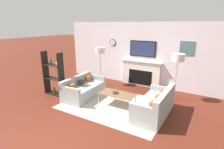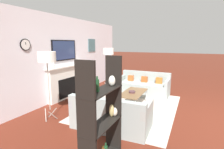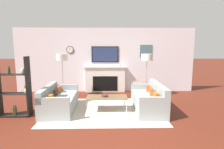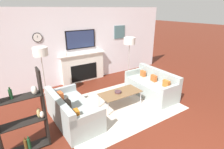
{
  "view_description": "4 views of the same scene",
  "coord_description": "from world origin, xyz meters",
  "px_view_note": "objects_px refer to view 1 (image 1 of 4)",
  "views": [
    {
      "loc": [
        2.62,
        -2.13,
        2.62
      ],
      "look_at": [
        -0.35,
        2.92,
        0.91
      ],
      "focal_mm": 28.0,
      "sensor_mm": 36.0,
      "label": 1
    },
    {
      "loc": [
        -4.59,
        0.98,
        1.84
      ],
      "look_at": [
        -0.21,
        3.04,
        0.96
      ],
      "focal_mm": 28.0,
      "sensor_mm": 36.0,
      "label": 2
    },
    {
      "loc": [
        0.12,
        -2.52,
        1.84
      ],
      "look_at": [
        0.25,
        2.99,
        1.02
      ],
      "focal_mm": 28.0,
      "sensor_mm": 36.0,
      "label": 3
    },
    {
      "loc": [
        -2.53,
        -1.09,
        2.67
      ],
      "look_at": [
        0.25,
        3.17,
        0.73
      ],
      "focal_mm": 28.0,
      "sensor_mm": 36.0,
      "label": 4
    }
  ],
  "objects_px": {
    "couch_right": "(155,106)",
    "decorative_bowl": "(115,92)",
    "couch_left": "(83,90)",
    "floor_lamp_right": "(178,58)",
    "coffee_table": "(117,94)",
    "floor_lamp_left": "(100,51)",
    "shelf_unit": "(54,75)"
  },
  "relations": [
    {
      "from": "coffee_table",
      "to": "couch_left",
      "type": "bearing_deg",
      "value": 178.92
    },
    {
      "from": "shelf_unit",
      "to": "couch_right",
      "type": "bearing_deg",
      "value": 5.65
    },
    {
      "from": "couch_right",
      "to": "shelf_unit",
      "type": "relative_size",
      "value": 1.07
    },
    {
      "from": "couch_left",
      "to": "shelf_unit",
      "type": "distance_m",
      "value": 1.23
    },
    {
      "from": "coffee_table",
      "to": "floor_lamp_left",
      "type": "distance_m",
      "value": 2.53
    },
    {
      "from": "coffee_table",
      "to": "floor_lamp_left",
      "type": "height_order",
      "value": "floor_lamp_left"
    },
    {
      "from": "coffee_table",
      "to": "decorative_bowl",
      "type": "relative_size",
      "value": 6.22
    },
    {
      "from": "decorative_bowl",
      "to": "floor_lamp_left",
      "type": "relative_size",
      "value": 0.12
    },
    {
      "from": "coffee_table",
      "to": "floor_lamp_right",
      "type": "xyz_separation_m",
      "value": [
        1.51,
        1.55,
        1.09
      ]
    },
    {
      "from": "floor_lamp_right",
      "to": "couch_left",
      "type": "bearing_deg",
      "value": -152.69
    },
    {
      "from": "couch_right",
      "to": "shelf_unit",
      "type": "xyz_separation_m",
      "value": [
        -3.77,
        -0.37,
        0.47
      ]
    },
    {
      "from": "couch_right",
      "to": "floor_lamp_right",
      "type": "xyz_separation_m",
      "value": [
        0.24,
        1.52,
        1.2
      ]
    },
    {
      "from": "couch_right",
      "to": "floor_lamp_right",
      "type": "height_order",
      "value": "floor_lamp_right"
    },
    {
      "from": "couch_left",
      "to": "floor_lamp_left",
      "type": "bearing_deg",
      "value": 99.3
    },
    {
      "from": "floor_lamp_left",
      "to": "floor_lamp_right",
      "type": "xyz_separation_m",
      "value": [
        3.19,
        0.0,
        -0.0
      ]
    },
    {
      "from": "decorative_bowl",
      "to": "couch_left",
      "type": "bearing_deg",
      "value": 179.45
    },
    {
      "from": "decorative_bowl",
      "to": "shelf_unit",
      "type": "relative_size",
      "value": 0.12
    },
    {
      "from": "couch_left",
      "to": "floor_lamp_right",
      "type": "height_order",
      "value": "floor_lamp_right"
    },
    {
      "from": "floor_lamp_left",
      "to": "decorative_bowl",
      "type": "bearing_deg",
      "value": -43.53
    },
    {
      "from": "couch_right",
      "to": "decorative_bowl",
      "type": "distance_m",
      "value": 1.34
    },
    {
      "from": "decorative_bowl",
      "to": "shelf_unit",
      "type": "bearing_deg",
      "value": -171.6
    },
    {
      "from": "floor_lamp_left",
      "to": "coffee_table",
      "type": "bearing_deg",
      "value": -42.57
    },
    {
      "from": "floor_lamp_right",
      "to": "couch_right",
      "type": "bearing_deg",
      "value": -99.16
    },
    {
      "from": "floor_lamp_right",
      "to": "shelf_unit",
      "type": "relative_size",
      "value": 1.01
    },
    {
      "from": "floor_lamp_left",
      "to": "floor_lamp_right",
      "type": "relative_size",
      "value": 1.0
    },
    {
      "from": "floor_lamp_left",
      "to": "shelf_unit",
      "type": "bearing_deg",
      "value": -113.48
    },
    {
      "from": "couch_left",
      "to": "decorative_bowl",
      "type": "distance_m",
      "value": 1.38
    },
    {
      "from": "coffee_table",
      "to": "floor_lamp_left",
      "type": "xyz_separation_m",
      "value": [
        -1.68,
        1.55,
        1.1
      ]
    },
    {
      "from": "couch_left",
      "to": "floor_lamp_right",
      "type": "xyz_separation_m",
      "value": [
        2.94,
        1.52,
        1.22
      ]
    },
    {
      "from": "coffee_table",
      "to": "decorative_bowl",
      "type": "bearing_deg",
      "value": 168.73
    },
    {
      "from": "couch_right",
      "to": "decorative_bowl",
      "type": "height_order",
      "value": "couch_right"
    },
    {
      "from": "couch_left",
      "to": "floor_lamp_right",
      "type": "bearing_deg",
      "value": 27.31
    }
  ]
}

